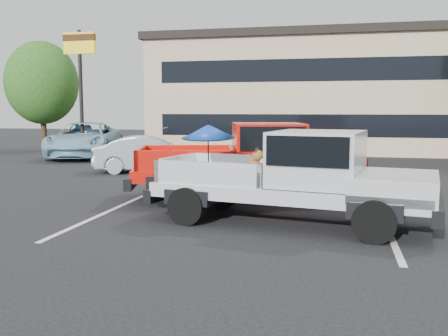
{
  "coord_description": "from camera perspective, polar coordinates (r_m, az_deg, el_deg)",
  "views": [
    {
      "loc": [
        2.0,
        -7.97,
        2.3
      ],
      "look_at": [
        0.13,
        0.28,
        1.3
      ],
      "focal_mm": 40.0,
      "sensor_mm": 36.0,
      "label": 1
    }
  ],
  "objects": [
    {
      "name": "blue_suv",
      "position": [
        24.95,
        -15.62,
        3.14
      ],
      "size": [
        4.26,
        6.54,
        1.67
      ],
      "primitive_type": "imported",
      "rotation": [
        0.0,
        0.0,
        0.26
      ],
      "color": "#8AB6CD",
      "rests_on": "ground"
    },
    {
      "name": "silver_sedan",
      "position": [
        18.42,
        -8.39,
        1.58
      ],
      "size": [
        4.26,
        2.48,
        1.33
      ],
      "primitive_type": "imported",
      "rotation": [
        0.0,
        0.0,
        1.86
      ],
      "color": "#ABADB3",
      "rests_on": "ground"
    },
    {
      "name": "red_pickup",
      "position": [
        12.77,
        4.21,
        1.17
      ],
      "size": [
        6.23,
        3.49,
        1.95
      ],
      "rotation": [
        0.0,
        0.0,
        0.26
      ],
      "color": "black",
      "rests_on": "ground"
    },
    {
      "name": "ground",
      "position": [
        8.53,
        -1.26,
        -8.9
      ],
      "size": [
        90.0,
        90.0,
        0.0
      ],
      "primitive_type": "plane",
      "color": "black",
      "rests_on": "ground"
    },
    {
      "name": "stripe_left",
      "position": [
        11.39,
        -13.61,
        -5.09
      ],
      "size": [
        0.12,
        5.0,
        0.01
      ],
      "primitive_type": "cube",
      "color": "silver",
      "rests_on": "ground"
    },
    {
      "name": "motel_building",
      "position": [
        28.97,
        12.92,
        8.37
      ],
      "size": [
        20.4,
        8.4,
        6.3
      ],
      "color": "tan",
      "rests_on": "ground"
    },
    {
      "name": "tree_left",
      "position": [
        29.69,
        -20.11,
        9.11
      ],
      "size": [
        3.96,
        3.96,
        6.02
      ],
      "color": "#332114",
      "rests_on": "ground"
    },
    {
      "name": "motel_sign",
      "position": [
        25.14,
        -16.14,
        11.85
      ],
      "size": [
        1.6,
        0.22,
        6.0
      ],
      "color": "black",
      "rests_on": "ground"
    },
    {
      "name": "stripe_right",
      "position": [
        10.28,
        18.16,
        -6.51
      ],
      "size": [
        0.12,
        5.0,
        0.01
      ],
      "primitive_type": "cube",
      "color": "silver",
      "rests_on": "ground"
    },
    {
      "name": "tree_back",
      "position": [
        32.29,
        20.2,
        10.09
      ],
      "size": [
        4.68,
        4.68,
        7.11
      ],
      "color": "#332114",
      "rests_on": "ground"
    },
    {
      "name": "silver_pickup",
      "position": [
        10.0,
        9.24,
        -0.52
      ],
      "size": [
        5.94,
        2.9,
        2.06
      ],
      "rotation": [
        0.0,
        0.0,
        -0.17
      ],
      "color": "black",
      "rests_on": "ground"
    }
  ]
}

